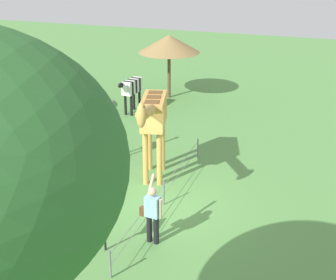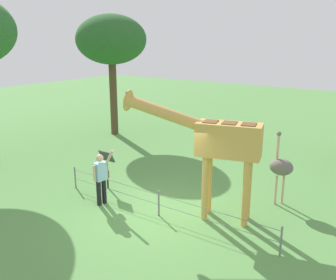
{
  "view_description": "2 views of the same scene",
  "coord_description": "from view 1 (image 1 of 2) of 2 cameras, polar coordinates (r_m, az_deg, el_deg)",
  "views": [
    {
      "loc": [
        11.19,
        4.31,
        7.01
      ],
      "look_at": [
        -0.36,
        0.14,
        1.93
      ],
      "focal_mm": 49.67,
      "sensor_mm": 36.0,
      "label": 1
    },
    {
      "loc": [
        -5.74,
        7.76,
        4.87
      ],
      "look_at": [
        0.38,
        -0.86,
        1.95
      ],
      "focal_mm": 39.43,
      "sensor_mm": 36.0,
      "label": 2
    }
  ],
  "objects": [
    {
      "name": "info_sign",
      "position": [
        11.56,
        -7.91,
        -9.38
      ],
      "size": [
        0.56,
        0.21,
        1.32
      ],
      "color": "black",
      "rests_on": "ground_plane"
    },
    {
      "name": "ground_plane",
      "position": [
        13.89,
        -1.04,
        -7.83
      ],
      "size": [
        60.0,
        60.0,
        0.0
      ],
      "primitive_type": "plane",
      "color": "#568E47"
    },
    {
      "name": "giraffe",
      "position": [
        14.28,
        -1.9,
        2.79
      ],
      "size": [
        3.95,
        1.53,
        3.52
      ],
      "color": "gold",
      "rests_on": "ground_plane"
    },
    {
      "name": "zebra",
      "position": [
        21.1,
        -4.52,
        6.33
      ],
      "size": [
        1.82,
        0.53,
        1.66
      ],
      "color": "black",
      "rests_on": "ground_plane"
    },
    {
      "name": "shade_hut_far",
      "position": [
        23.04,
        0.14,
        11.72
      ],
      "size": [
        3.0,
        3.0,
        3.14
      ],
      "color": "brown",
      "rests_on": "ground_plane"
    },
    {
      "name": "visitor",
      "position": [
        11.78,
        -1.95,
        -8.75
      ],
      "size": [
        0.59,
        0.59,
        1.76
      ],
      "color": "black",
      "rests_on": "ground_plane"
    },
    {
      "name": "wire_fence",
      "position": [
        13.65,
        -0.53,
        -6.46
      ],
      "size": [
        7.05,
        0.05,
        0.75
      ],
      "color": "slate",
      "rests_on": "ground_plane"
    },
    {
      "name": "ostrich",
      "position": [
        16.41,
        -6.48,
        1.51
      ],
      "size": [
        0.7,
        0.56,
        2.25
      ],
      "color": "#CC9E93",
      "rests_on": "ground_plane"
    },
    {
      "name": "shade_hut_near",
      "position": [
        20.57,
        -17.89,
        9.24
      ],
      "size": [
        2.92,
        2.92,
        3.09
      ],
      "color": "brown",
      "rests_on": "ground_plane"
    }
  ]
}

